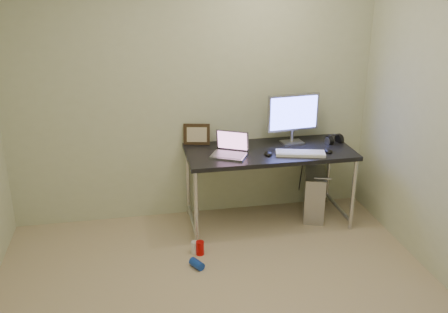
% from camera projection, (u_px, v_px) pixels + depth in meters
% --- Properties ---
extents(wall_back, '(3.50, 0.02, 2.50)m').
position_uv_depth(wall_back, '(193.00, 92.00, 4.69)').
color(wall_back, beige).
rests_on(wall_back, ground).
extents(desk, '(1.56, 0.68, 0.75)m').
position_uv_depth(desk, '(269.00, 158.00, 4.70)').
color(desk, black).
rests_on(desk, ground).
extents(tower_computer, '(0.33, 0.48, 0.49)m').
position_uv_depth(tower_computer, '(314.00, 194.00, 4.97)').
color(tower_computer, '#A3A3A8').
rests_on(tower_computer, ground).
extents(cable_a, '(0.01, 0.16, 0.69)m').
position_uv_depth(cable_a, '(302.00, 169.00, 5.14)').
color(cable_a, black).
rests_on(cable_a, ground).
extents(cable_b, '(0.02, 0.11, 0.71)m').
position_uv_depth(cable_b, '(311.00, 171.00, 5.14)').
color(cable_b, black).
rests_on(cable_b, ground).
extents(can_red, '(0.07, 0.07, 0.13)m').
position_uv_depth(can_red, '(200.00, 248.00, 4.34)').
color(can_red, red).
rests_on(can_red, ground).
extents(can_white, '(0.07, 0.07, 0.11)m').
position_uv_depth(can_white, '(195.00, 247.00, 4.36)').
color(can_white, white).
rests_on(can_white, ground).
extents(can_blue, '(0.13, 0.15, 0.07)m').
position_uv_depth(can_blue, '(197.00, 264.00, 4.16)').
color(can_blue, '#143AA9').
rests_on(can_blue, ground).
extents(laptop, '(0.39, 0.36, 0.21)m').
position_uv_depth(laptop, '(230.00, 150.00, 4.53)').
color(laptop, '#9E9FA5').
rests_on(laptop, desk).
extents(monitor, '(0.52, 0.17, 0.49)m').
position_uv_depth(monitor, '(293.00, 115.00, 4.75)').
color(monitor, '#9E9FA5').
rests_on(monitor, desk).
extents(keyboard, '(0.47, 0.25, 0.03)m').
position_uv_depth(keyboard, '(300.00, 153.00, 4.55)').
color(keyboard, white).
rests_on(keyboard, desk).
extents(mouse_right, '(0.07, 0.11, 0.04)m').
position_uv_depth(mouse_right, '(328.00, 150.00, 4.61)').
color(mouse_right, black).
rests_on(mouse_right, desk).
extents(mouse_left, '(0.10, 0.13, 0.04)m').
position_uv_depth(mouse_left, '(268.00, 153.00, 4.55)').
color(mouse_left, black).
rests_on(mouse_left, desk).
extents(headphones, '(0.18, 0.11, 0.11)m').
position_uv_depth(headphones, '(334.00, 140.00, 4.85)').
color(headphones, black).
rests_on(headphones, desk).
extents(picture_frame, '(0.26, 0.12, 0.20)m').
position_uv_depth(picture_frame, '(197.00, 134.00, 4.78)').
color(picture_frame, black).
rests_on(picture_frame, desk).
extents(webcam, '(0.05, 0.04, 0.13)m').
position_uv_depth(webcam, '(218.00, 135.00, 4.79)').
color(webcam, silver).
rests_on(webcam, desk).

